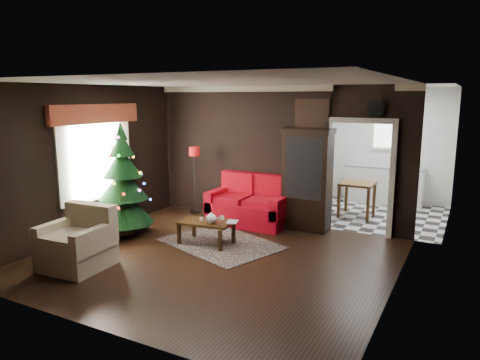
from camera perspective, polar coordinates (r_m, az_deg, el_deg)
The scene contains 26 objects.
floor at distance 7.29m, azimuth -3.37°, elevation -10.09°, with size 5.50×5.50×0.00m, color black.
ceiling at distance 6.82m, azimuth -3.63°, elevation 12.48°, with size 5.50×5.50×0.00m, color white.
wall_back at distance 9.12m, azimuth 4.73°, elevation 3.20°, with size 5.50×5.50×0.00m, color black.
wall_front at distance 5.01m, azimuth -18.61°, elevation -3.58°, with size 5.50×5.50×0.00m, color black.
wall_left at distance 8.66m, azimuth -19.23°, elevation 2.23°, with size 5.50×5.50×0.00m, color black.
wall_right at distance 5.99m, azimuth 19.59°, elevation -1.36°, with size 5.50×5.50×0.00m, color black.
doorway at distance 8.66m, azimuth 15.08°, elevation 0.11°, with size 1.10×0.10×2.10m, color silver, non-canonical shape.
left_window at distance 8.76m, azimuth -18.12°, elevation 2.72°, with size 0.05×1.60×1.40m, color white.
valance at distance 8.64m, azimuth -18.06°, elevation 8.09°, with size 0.12×2.10×0.35m, color #943927.
kitchen_floor at distance 10.32m, azimuth 16.70°, elevation -4.27°, with size 3.00×3.00×0.00m, color silver.
kitchen_window at distance 11.45m, azimuth 18.61°, elevation 5.71°, with size 0.70×0.06×0.70m, color white.
rug at distance 7.99m, azimuth -2.43°, elevation -8.15°, with size 1.99×1.45×0.01m, color #412F39.
loveseat at distance 9.05m, azimuth 1.18°, elevation -2.63°, with size 1.70×0.90×1.00m, color maroon, non-canonical shape.
curio_cabinet at distance 8.71m, azimuth 8.61°, elevation -0.24°, with size 0.90×0.45×1.90m, color black, non-canonical shape.
floor_lamp at distance 9.52m, azimuth -5.83°, elevation 0.02°, with size 0.24×0.24×1.41m, color black, non-canonical shape.
christmas_tree at distance 8.48m, azimuth -14.81°, elevation -0.09°, with size 1.07×1.07×2.05m, color black, non-canonical shape.
armchair at distance 7.23m, azimuth -20.36°, elevation -7.10°, with size 0.93×0.93×0.96m, color tan, non-canonical shape.
coffee_table at distance 7.94m, azimuth -4.35°, elevation -6.70°, with size 0.91×0.55×0.41m, color black, non-canonical shape.
teapot at distance 7.68m, azimuth -3.72°, elevation -4.94°, with size 0.20×0.20×0.19m, color white, non-canonical shape.
cup_a at distance 7.95m, azimuth -2.33°, elevation -4.85°, with size 0.08×0.08×0.06m, color silver.
cup_b at distance 7.91m, azimuth -4.99°, elevation -5.01°, with size 0.06×0.06×0.05m, color white.
book at distance 7.75m, azimuth -1.68°, elevation -4.54°, with size 0.19×0.02×0.25m, color tan.
wall_clock at distance 8.42m, azimuth 17.12°, elevation 8.83°, with size 0.32×0.32×0.06m, color white.
painting at distance 8.74m, azimuth 9.26°, elevation 8.36°, with size 0.62×0.05×0.52m, color #AF794A.
kitchen_counter at distance 11.37m, azimuth 18.03°, elevation -0.65°, with size 1.80×0.60×0.90m, color silver.
kitchen_table at distance 10.00m, azimuth 14.78°, elevation -2.43°, with size 0.70×0.70×0.75m, color brown, non-canonical shape.
Camera 1 is at (3.56, -5.81, 2.59)m, focal length 33.18 mm.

